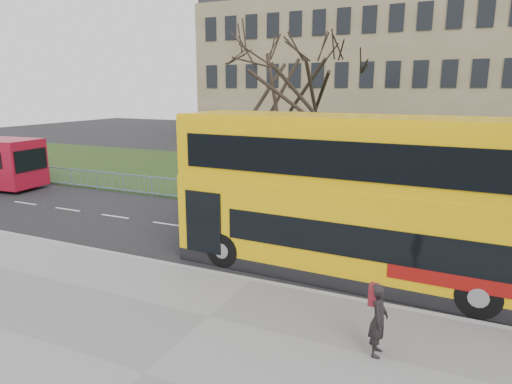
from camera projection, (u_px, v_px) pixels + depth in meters
ground at (272, 266)px, 15.35m from camera, size 120.00×120.00×0.00m
pavement at (144, 375)px, 9.37m from camera, size 80.00×10.50×0.12m
kerb at (252, 281)px, 13.97m from camera, size 80.00×0.20×0.14m
grass_verge at (362, 185)px, 27.99m from camera, size 80.00×15.40×0.08m
guard_railing at (327, 205)px, 21.07m from camera, size 40.00×0.12×1.10m
bare_tree at (294, 96)px, 24.23m from camera, size 7.49×7.49×10.70m
civic_building at (360, 77)px, 46.82m from camera, size 30.00×15.00×14.00m
yellow_bus at (363, 194)px, 13.94m from camera, size 11.95×3.25×4.97m
pedestrian at (378, 320)px, 9.85m from camera, size 0.42×0.62×1.64m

